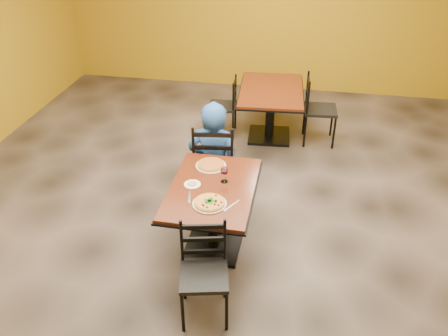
% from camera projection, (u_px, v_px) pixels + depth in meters
% --- Properties ---
extents(floor, '(7.00, 8.00, 0.01)m').
position_uv_depth(floor, '(222.00, 218.00, 5.31)').
color(floor, black).
rests_on(floor, ground).
extents(wall_back, '(7.00, 0.01, 3.00)m').
position_uv_depth(wall_back, '(266.00, 2.00, 7.88)').
color(wall_back, '#A17611').
rests_on(wall_back, ground).
extents(table_main, '(0.83, 1.23, 0.75)m').
position_uv_depth(table_main, '(213.00, 203.00, 4.60)').
color(table_main, '#56190D').
rests_on(table_main, floor).
extents(table_second, '(0.98, 1.38, 0.75)m').
position_uv_depth(table_second, '(271.00, 102.00, 6.68)').
color(table_second, '#56190D').
rests_on(table_second, floor).
extents(chair_main_near, '(0.48, 0.48, 0.89)m').
position_uv_depth(chair_main_near, '(204.00, 276.00, 3.92)').
color(chair_main_near, black).
rests_on(chair_main_near, floor).
extents(chair_main_far, '(0.52, 0.52, 1.02)m').
position_uv_depth(chair_main_far, '(214.00, 160.00, 5.40)').
color(chair_main_far, black).
rests_on(chair_main_far, floor).
extents(chair_second_left, '(0.41, 0.41, 0.86)m').
position_uv_depth(chair_second_left, '(222.00, 106.00, 6.86)').
color(chair_second_left, black).
rests_on(chair_second_left, floor).
extents(chair_second_right, '(0.47, 0.47, 0.98)m').
position_uv_depth(chair_second_right, '(320.00, 110.00, 6.61)').
color(chair_second_right, black).
rests_on(chair_second_right, floor).
extents(diner, '(0.64, 0.44, 1.22)m').
position_uv_depth(diner, '(214.00, 152.00, 5.35)').
color(diner, navy).
rests_on(diner, floor).
extents(plate_main, '(0.31, 0.31, 0.01)m').
position_uv_depth(plate_main, '(209.00, 204.00, 4.26)').
color(plate_main, white).
rests_on(plate_main, table_main).
extents(pizza_main, '(0.28, 0.28, 0.02)m').
position_uv_depth(pizza_main, '(209.00, 202.00, 4.25)').
color(pizza_main, '#97390B').
rests_on(pizza_main, plate_main).
extents(plate_far, '(0.31, 0.31, 0.01)m').
position_uv_depth(plate_far, '(211.00, 166.00, 4.82)').
color(plate_far, white).
rests_on(plate_far, table_main).
extents(pizza_far, '(0.28, 0.28, 0.02)m').
position_uv_depth(pizza_far, '(211.00, 164.00, 4.81)').
color(pizza_far, '#C47525').
rests_on(pizza_far, plate_far).
extents(side_plate, '(0.16, 0.16, 0.01)m').
position_uv_depth(side_plate, '(192.00, 184.00, 4.53)').
color(side_plate, white).
rests_on(side_plate, table_main).
extents(dip, '(0.09, 0.09, 0.01)m').
position_uv_depth(dip, '(192.00, 184.00, 4.52)').
color(dip, '#A98452').
rests_on(dip, side_plate).
extents(wine_glass, '(0.08, 0.08, 0.18)m').
position_uv_depth(wine_glass, '(224.00, 174.00, 4.53)').
color(wine_glass, white).
rests_on(wine_glass, table_main).
extents(fork, '(0.06, 0.19, 0.00)m').
position_uv_depth(fork, '(190.00, 197.00, 4.35)').
color(fork, silver).
rests_on(fork, table_main).
extents(knife, '(0.12, 0.19, 0.00)m').
position_uv_depth(knife, '(232.00, 206.00, 4.24)').
color(knife, silver).
rests_on(knife, table_main).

